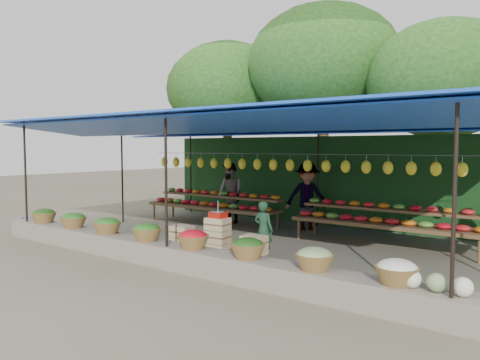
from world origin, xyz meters
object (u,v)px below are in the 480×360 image
Objects in this scene: crate_counter at (217,240)px; vendor_seated at (263,230)px; blue_crate_front at (59,233)px; weighing_scale at (218,214)px; blue_crate_back at (32,223)px.

vendor_seated is at bearing 20.05° from crate_counter.
crate_counter is at bearing -2.12° from blue_crate_front.
weighing_scale is 4.29m from blue_crate_front.
blue_crate_back is at bearing -174.40° from crate_counter.
vendor_seated reaches higher than crate_counter.
blue_crate_back is at bearing 152.96° from blue_crate_front.
weighing_scale is 0.30× the size of vendor_seated.
blue_crate_back is (-6.02, -0.59, -0.71)m from weighing_scale.
weighing_scale reaches higher than blue_crate_back.
weighing_scale is (0.04, 0.00, 0.54)m from crate_counter.
crate_counter is at bearing 11.28° from blue_crate_back.
crate_counter is 4.20m from blue_crate_front.
weighing_scale is at bearing 19.60° from vendor_seated.
vendor_seated is at bearing 20.91° from weighing_scale.
crate_counter is at bearing 18.75° from vendor_seated.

